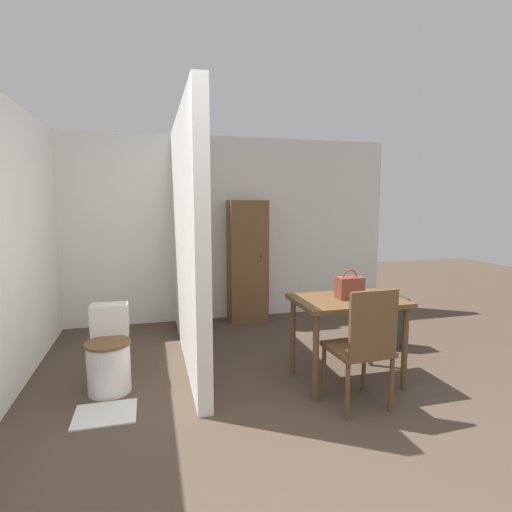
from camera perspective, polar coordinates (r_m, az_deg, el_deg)
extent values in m
cube|color=white|center=(5.56, -5.76, 3.84)|extent=(5.01, 0.12, 2.50)
cube|color=white|center=(4.16, -9.88, 2.53)|extent=(0.12, 2.59, 2.50)
cube|color=brown|center=(3.64, 12.98, -6.23)|extent=(0.95, 0.65, 0.04)
cylinder|color=brown|center=(3.36, 8.53, -14.21)|extent=(0.05, 0.05, 0.73)
cylinder|color=brown|center=(3.75, 20.49, -12.27)|extent=(0.05, 0.05, 0.73)
cylinder|color=brown|center=(3.82, 5.29, -11.44)|extent=(0.05, 0.05, 0.73)
cylinder|color=brown|center=(4.17, 16.19, -10.08)|extent=(0.05, 0.05, 0.73)
cube|color=brown|center=(3.34, 14.27, -12.75)|extent=(0.46, 0.46, 0.04)
cube|color=brown|center=(3.10, 16.44, -9.27)|extent=(0.40, 0.05, 0.50)
cylinder|color=brown|center=(3.50, 9.66, -15.89)|extent=(0.04, 0.04, 0.44)
cylinder|color=brown|center=(3.68, 15.16, -14.86)|extent=(0.04, 0.04, 0.44)
cylinder|color=brown|center=(3.19, 12.93, -18.34)|extent=(0.04, 0.04, 0.44)
cylinder|color=brown|center=(3.39, 18.78, -16.99)|extent=(0.04, 0.04, 0.44)
cylinder|color=white|center=(3.75, -20.27, -14.80)|extent=(0.36, 0.36, 0.42)
cylinder|color=brown|center=(3.67, -20.43, -11.61)|extent=(0.38, 0.38, 0.02)
cube|color=white|center=(3.87, -20.18, -8.55)|extent=(0.32, 0.18, 0.29)
cube|color=brown|center=(3.63, 13.23, -4.43)|extent=(0.23, 0.14, 0.19)
torus|color=brown|center=(3.61, 13.28, -2.95)|extent=(0.14, 0.01, 0.14)
cube|color=brown|center=(5.44, -1.22, -0.74)|extent=(0.51, 0.35, 1.65)
sphere|color=black|center=(5.28, 0.73, -0.08)|extent=(0.02, 0.02, 0.02)
cube|color=silver|center=(3.48, -20.73, -20.35)|extent=(0.46, 0.38, 0.01)
cube|color=#2D2D33|center=(4.77, 19.05, -8.99)|extent=(0.27, 0.18, 0.56)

